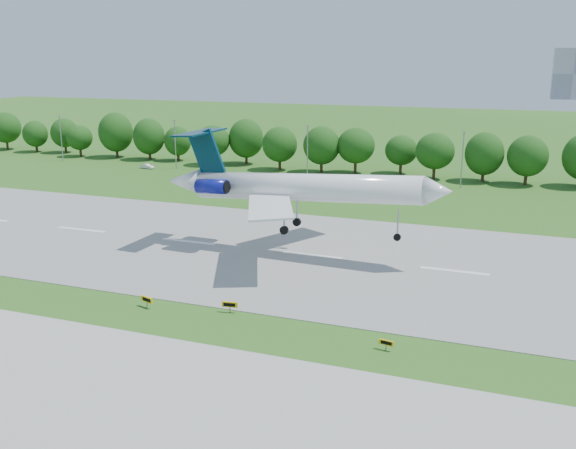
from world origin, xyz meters
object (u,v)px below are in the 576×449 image
object	(u,v)px
airliner	(291,186)
service_vehicle_b	(259,177)
taxi_sign_left	(147,300)
service_vehicle_a	(147,166)

from	to	relation	value
airliner	service_vehicle_b	distance (m)	57.50
airliner	taxi_sign_left	bearing A→B (deg)	-106.54
service_vehicle_a	service_vehicle_b	distance (m)	32.72
airliner	service_vehicle_b	size ratio (longest dim) A/B	12.29
airliner	service_vehicle_b	world-z (taller)	airliner
airliner	service_vehicle_a	size ratio (longest dim) A/B	11.62
taxi_sign_left	service_vehicle_b	distance (m)	77.49
airliner	taxi_sign_left	world-z (taller)	airliner
taxi_sign_left	service_vehicle_a	world-z (taller)	taxi_sign_left
taxi_sign_left	service_vehicle_b	size ratio (longest dim) A/B	0.52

